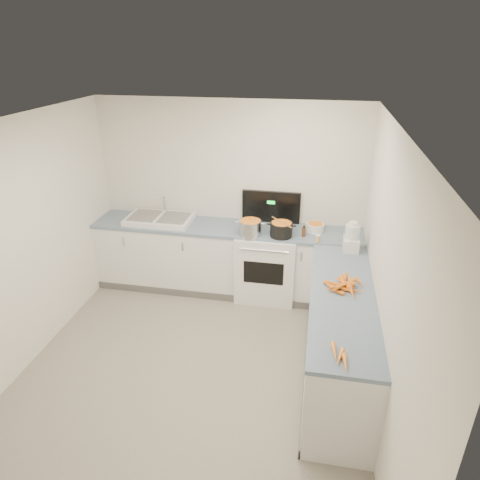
% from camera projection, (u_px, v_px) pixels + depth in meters
% --- Properties ---
extents(floor, '(3.50, 4.00, 0.00)m').
position_uv_depth(floor, '(192.00, 374.00, 4.42)').
color(floor, gray).
rests_on(floor, ground).
extents(ceiling, '(3.50, 4.00, 0.00)m').
position_uv_depth(ceiling, '(177.00, 129.00, 3.36)').
color(ceiling, silver).
rests_on(ceiling, ground).
extents(wall_back, '(3.50, 0.00, 2.50)m').
position_uv_depth(wall_back, '(230.00, 196.00, 5.67)').
color(wall_back, silver).
rests_on(wall_back, ground).
extents(wall_front, '(3.50, 0.00, 2.50)m').
position_uv_depth(wall_front, '(64.00, 460.00, 2.11)').
color(wall_front, silver).
rests_on(wall_front, ground).
extents(wall_left, '(0.00, 4.00, 2.50)m').
position_uv_depth(wall_left, '(14.00, 252.00, 4.18)').
color(wall_left, silver).
rests_on(wall_left, ground).
extents(wall_right, '(0.00, 4.00, 2.50)m').
position_uv_depth(wall_right, '(385.00, 286.00, 3.60)').
color(wall_right, silver).
rests_on(wall_right, ground).
extents(counter_back, '(3.50, 0.62, 0.94)m').
position_uv_depth(counter_back, '(226.00, 259.00, 5.73)').
color(counter_back, white).
rests_on(counter_back, ground).
extents(counter_right, '(0.62, 2.20, 0.94)m').
position_uv_depth(counter_right, '(339.00, 335.00, 4.25)').
color(counter_right, white).
rests_on(counter_right, ground).
extents(stove, '(0.76, 0.65, 1.36)m').
position_uv_depth(stove, '(267.00, 262.00, 5.63)').
color(stove, white).
rests_on(stove, ground).
extents(sink, '(0.86, 0.52, 0.31)m').
position_uv_depth(sink, '(160.00, 219.00, 5.67)').
color(sink, white).
rests_on(sink, counter_back).
extents(steel_pot, '(0.37, 0.37, 0.21)m').
position_uv_depth(steel_pot, '(250.00, 228.00, 5.27)').
color(steel_pot, silver).
rests_on(steel_pot, stove).
extents(black_pot, '(0.29, 0.29, 0.20)m').
position_uv_depth(black_pot, '(281.00, 230.00, 5.23)').
color(black_pot, black).
rests_on(black_pot, stove).
extents(wooden_spoon, '(0.27, 0.31, 0.02)m').
position_uv_depth(wooden_spoon, '(282.00, 222.00, 5.19)').
color(wooden_spoon, '#AD7A47').
rests_on(wooden_spoon, black_pot).
extents(mixing_bowl, '(0.28, 0.28, 0.10)m').
position_uv_depth(mixing_bowl, '(315.00, 227.00, 5.38)').
color(mixing_bowl, white).
rests_on(mixing_bowl, counter_back).
extents(extract_bottle, '(0.05, 0.05, 0.12)m').
position_uv_depth(extract_bottle, '(304.00, 232.00, 5.23)').
color(extract_bottle, '#593319').
rests_on(extract_bottle, counter_back).
extents(spice_jar, '(0.05, 0.05, 0.08)m').
position_uv_depth(spice_jar, '(318.00, 239.00, 5.09)').
color(spice_jar, '#E5B266').
rests_on(spice_jar, counter_back).
extents(food_processor, '(0.17, 0.21, 0.35)m').
position_uv_depth(food_processor, '(352.00, 238.00, 4.85)').
color(food_processor, white).
rests_on(food_processor, counter_right).
extents(carrot_pile, '(0.42, 0.46, 0.08)m').
position_uv_depth(carrot_pile, '(343.00, 284.00, 4.16)').
color(carrot_pile, orange).
rests_on(carrot_pile, counter_right).
extents(peeled_carrots, '(0.13, 0.30, 0.04)m').
position_uv_depth(peeled_carrots, '(340.00, 357.00, 3.23)').
color(peeled_carrots, orange).
rests_on(peeled_carrots, counter_right).
extents(peelings, '(0.18, 0.21, 0.01)m').
position_uv_depth(peelings, '(146.00, 216.00, 5.66)').
color(peelings, tan).
rests_on(peelings, sink).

